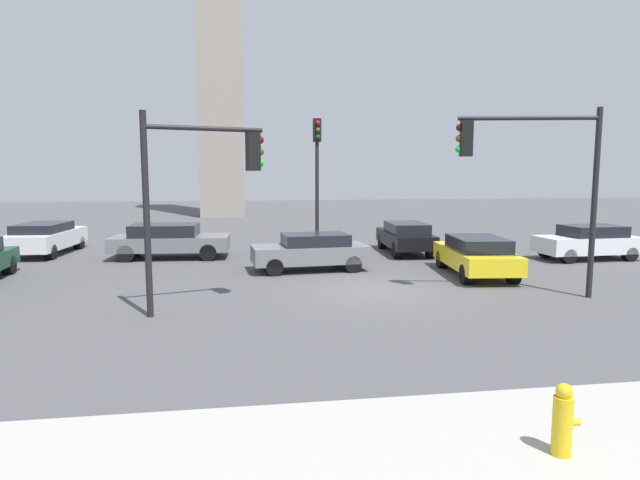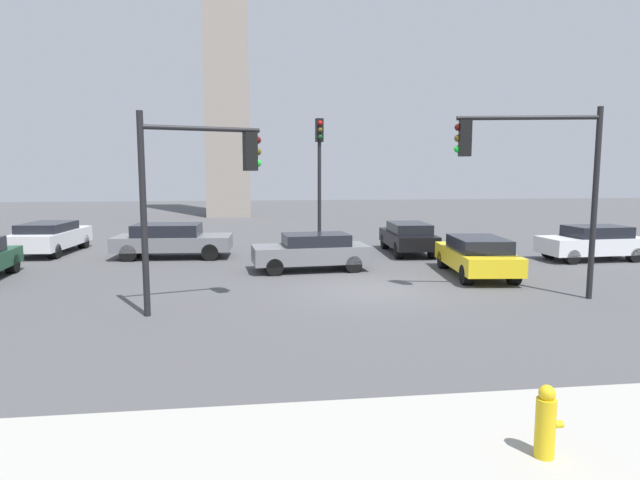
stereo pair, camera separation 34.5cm
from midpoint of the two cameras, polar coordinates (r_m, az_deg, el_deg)
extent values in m
plane|color=#4C4C4F|center=(16.67, 6.01, -5.30)|extent=(106.36, 106.36, 0.00)
cube|color=#A8A59E|center=(7.93, 23.91, -19.74)|extent=(38.29, 3.53, 0.15)
cylinder|color=black|center=(13.96, -17.31, 2.46)|extent=(0.16, 0.16, 5.04)
cylinder|color=black|center=(14.22, -11.54, 11.35)|extent=(2.89, 0.99, 0.12)
cube|color=black|center=(14.52, -6.63, 9.18)|extent=(0.40, 0.40, 1.00)
sphere|color=#4C0F0C|center=(14.60, -5.89, 10.36)|extent=(0.20, 0.20, 0.20)
sphere|color=#594714|center=(14.58, -5.88, 9.18)|extent=(0.20, 0.20, 0.20)
sphere|color=green|center=(14.58, -5.86, 8.00)|extent=(0.20, 0.20, 0.20)
cylinder|color=black|center=(17.09, 27.32, 3.32)|extent=(0.16, 0.16, 5.35)
cylinder|color=black|center=(16.46, 21.49, 11.82)|extent=(3.82, 0.88, 0.12)
cube|color=black|center=(16.00, 15.55, 10.23)|extent=(0.38, 0.38, 1.00)
sphere|color=#4C0F0C|center=(15.98, 14.87, 11.33)|extent=(0.20, 0.20, 0.20)
sphere|color=#594714|center=(15.96, 14.84, 10.26)|extent=(0.20, 0.20, 0.20)
sphere|color=green|center=(15.95, 14.80, 9.18)|extent=(0.20, 0.20, 0.20)
cylinder|color=black|center=(24.09, 0.35, 5.62)|extent=(0.16, 0.16, 5.88)
cube|color=black|center=(24.14, 0.35, 11.42)|extent=(0.34, 0.34, 1.00)
sphere|color=red|center=(23.97, 0.45, 12.17)|extent=(0.20, 0.20, 0.20)
sphere|color=#594714|center=(23.95, 0.44, 11.46)|extent=(0.20, 0.20, 0.20)
sphere|color=#14471E|center=(23.93, 0.44, 10.74)|extent=(0.20, 0.20, 0.20)
cylinder|color=gold|center=(7.51, 23.79, -17.57)|extent=(0.24, 0.24, 0.73)
sphere|color=gold|center=(7.34, 23.97, -14.45)|extent=(0.20, 0.20, 0.20)
cylinder|color=gold|center=(7.58, 24.96, -17.09)|extent=(0.10, 0.09, 0.09)
cube|color=yellow|center=(19.63, 16.52, -1.82)|extent=(2.30, 4.56, 0.60)
cube|color=black|center=(19.36, 16.77, -0.46)|extent=(1.87, 2.61, 0.49)
cylinder|color=black|center=(20.88, 13.27, -2.02)|extent=(0.40, 0.68, 0.65)
cylinder|color=black|center=(21.31, 17.20, -1.97)|extent=(0.40, 0.68, 0.65)
cylinder|color=black|center=(18.06, 15.65, -3.52)|extent=(0.40, 0.68, 0.65)
cylinder|color=black|center=(18.55, 20.12, -3.41)|extent=(0.40, 0.68, 0.65)
cube|color=silver|center=(26.70, -26.05, 0.14)|extent=(2.33, 4.78, 0.69)
cube|color=black|center=(26.44, -26.30, 1.19)|extent=(1.93, 2.73, 0.42)
cylinder|color=black|center=(28.50, -26.26, -0.18)|extent=(0.40, 0.65, 0.63)
cylinder|color=black|center=(27.90, -23.23, -0.16)|extent=(0.40, 0.65, 0.63)
cylinder|color=black|center=(25.66, -29.03, -1.07)|extent=(0.40, 0.65, 0.63)
cylinder|color=black|center=(24.99, -25.72, -1.08)|extent=(0.40, 0.65, 0.63)
cylinder|color=black|center=(22.16, -29.15, -2.18)|extent=(0.36, 0.69, 0.67)
cube|color=slate|center=(23.57, -14.68, -0.26)|extent=(4.88, 2.31, 0.59)
cube|color=black|center=(23.56, -15.29, 0.99)|extent=(2.77, 1.94, 0.53)
cylinder|color=black|center=(24.19, -10.52, -0.67)|extent=(0.70, 0.41, 0.68)
cylinder|color=black|center=(22.55, -10.98, -1.24)|extent=(0.70, 0.41, 0.68)
cylinder|color=black|center=(24.76, -18.01, -0.72)|extent=(0.70, 0.41, 0.68)
cylinder|color=black|center=(23.16, -18.98, -1.29)|extent=(0.70, 0.41, 0.68)
cube|color=silver|center=(24.82, 26.90, -0.48)|extent=(4.16, 1.98, 0.66)
cube|color=black|center=(24.89, 27.35, 0.76)|extent=(2.36, 1.68, 0.49)
cylinder|color=black|center=(23.46, 25.22, -1.60)|extent=(0.59, 0.35, 0.58)
cylinder|color=black|center=(24.66, 23.25, -1.11)|extent=(0.59, 0.35, 0.58)
cylinder|color=black|center=(25.16, 30.39, -1.36)|extent=(0.59, 0.35, 0.58)
cylinder|color=black|center=(26.29, 28.32, -0.91)|extent=(0.59, 0.35, 0.58)
cube|color=slate|center=(19.85, -0.52, -1.45)|extent=(4.29, 2.08, 0.62)
cube|color=black|center=(19.82, 0.07, 0.00)|extent=(2.45, 1.73, 0.46)
cylinder|color=black|center=(18.96, -4.28, -2.82)|extent=(0.63, 0.36, 0.61)
cylinder|color=black|center=(20.37, -4.83, -2.13)|extent=(0.63, 0.36, 0.61)
cylinder|color=black|center=(19.54, 3.98, -2.52)|extent=(0.63, 0.36, 0.61)
cylinder|color=black|center=(20.91, 2.89, -1.88)|extent=(0.63, 0.36, 0.61)
cube|color=black|center=(24.37, 9.57, 0.13)|extent=(1.98, 4.38, 0.59)
cube|color=black|center=(24.11, 9.72, 1.22)|extent=(1.67, 2.48, 0.47)
cylinder|color=black|center=(25.66, 7.22, -0.14)|extent=(0.35, 0.72, 0.70)
cylinder|color=black|center=(25.98, 10.32, -0.11)|extent=(0.35, 0.72, 0.70)
cylinder|color=black|center=(22.83, 8.69, -1.07)|extent=(0.35, 0.72, 0.70)
cylinder|color=black|center=(23.20, 12.14, -1.02)|extent=(0.35, 0.72, 0.70)
cube|color=gray|center=(46.66, -9.66, 22.06)|extent=(3.47, 3.47, 31.33)
camera|label=1|loc=(0.17, -89.47, 0.07)|focal=30.57mm
camera|label=2|loc=(0.17, 90.53, -0.07)|focal=30.57mm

